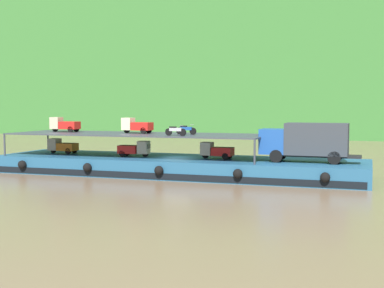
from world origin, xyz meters
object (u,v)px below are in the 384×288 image
(covered_lorry, at_px, (306,141))
(motorcycle_upper_centre, at_px, (186,129))
(mini_truck_lower_aft, at_px, (135,149))
(mini_truck_lower_stern, at_px, (62,146))
(cargo_barge, at_px, (176,166))
(motorcycle_upper_port, at_px, (175,131))
(mini_truck_upper_stern, at_px, (64,125))
(mini_truck_lower_mid, at_px, (216,151))
(mini_truck_upper_mid, at_px, (136,126))

(covered_lorry, relative_size, motorcycle_upper_centre, 4.16)
(mini_truck_lower_aft, bearing_deg, mini_truck_lower_stern, 175.00)
(cargo_barge, height_order, motorcycle_upper_port, motorcycle_upper_port)
(cargo_barge, height_order, covered_lorry, covered_lorry)
(mini_truck_lower_stern, bearing_deg, mini_truck_upper_stern, 87.26)
(cargo_barge, bearing_deg, mini_truck_lower_mid, 1.30)
(mini_truck_lower_mid, xyz_separation_m, mini_truck_upper_mid, (-7.58, 0.51, 2.00))
(mini_truck_lower_aft, xyz_separation_m, mini_truck_upper_mid, (-0.28, 1.02, 2.00))
(covered_lorry, bearing_deg, motorcycle_upper_centre, 178.50)
(mini_truck_lower_mid, distance_m, motorcycle_upper_centre, 3.21)
(mini_truck_upper_stern, bearing_deg, covered_lorry, -2.18)
(mini_truck_upper_stern, relative_size, motorcycle_upper_centre, 1.45)
(cargo_barge, distance_m, mini_truck_upper_mid, 5.33)
(mini_truck_lower_stern, bearing_deg, mini_truck_lower_mid, -0.64)
(cargo_barge, height_order, mini_truck_upper_stern, mini_truck_upper_stern)
(mini_truck_upper_mid, distance_m, motorcycle_upper_centre, 4.92)
(mini_truck_upper_mid, bearing_deg, motorcycle_upper_centre, -6.49)
(mini_truck_lower_aft, distance_m, mini_truck_lower_mid, 7.32)
(mini_truck_lower_aft, height_order, mini_truck_lower_mid, same)
(covered_lorry, bearing_deg, mini_truck_lower_aft, -179.24)
(motorcycle_upper_port, distance_m, motorcycle_upper_centre, 2.07)
(mini_truck_upper_stern, xyz_separation_m, mini_truck_upper_mid, (7.44, -0.04, 0.00))
(mini_truck_upper_mid, bearing_deg, mini_truck_lower_aft, -74.78)
(covered_lorry, bearing_deg, mini_truck_upper_stern, 177.82)
(covered_lorry, height_order, motorcycle_upper_centre, covered_lorry)
(mini_truck_lower_aft, relative_size, mini_truck_upper_stern, 1.01)
(mini_truck_lower_mid, bearing_deg, mini_truck_lower_aft, -176.01)
(cargo_barge, xyz_separation_m, mini_truck_upper_mid, (-4.02, 0.59, 3.44))
(covered_lorry, relative_size, mini_truck_upper_stern, 2.86)
(mini_truck_lower_stern, xyz_separation_m, mini_truck_lower_aft, (7.73, -0.68, 0.00))
(covered_lorry, distance_m, mini_truck_upper_stern, 22.53)
(cargo_barge, height_order, mini_truck_upper_mid, mini_truck_upper_mid)
(cargo_barge, distance_m, mini_truck_lower_mid, 3.84)
(covered_lorry, bearing_deg, cargo_barge, 178.79)
(covered_lorry, relative_size, motorcycle_upper_port, 4.15)
(mini_truck_lower_stern, distance_m, mini_truck_upper_mid, 7.73)
(covered_lorry, bearing_deg, mini_truck_upper_mid, 176.88)
(cargo_barge, xyz_separation_m, mini_truck_lower_stern, (-11.48, 0.25, 1.44))
(mini_truck_upper_mid, bearing_deg, covered_lorry, -3.12)
(covered_lorry, xyz_separation_m, mini_truck_upper_stern, (-22.50, 0.86, 1.00))
(mini_truck_lower_mid, distance_m, mini_truck_upper_stern, 15.16)
(mini_truck_lower_mid, xyz_separation_m, motorcycle_upper_port, (-2.89, -2.11, 1.74))
(covered_lorry, distance_m, mini_truck_lower_stern, 22.54)
(mini_truck_upper_stern, relative_size, mini_truck_upper_mid, 0.99)
(mini_truck_lower_aft, height_order, motorcycle_upper_centre, motorcycle_upper_centre)
(mini_truck_lower_stern, distance_m, mini_truck_upper_stern, 2.04)
(mini_truck_upper_mid, height_order, motorcycle_upper_centre, mini_truck_upper_mid)
(cargo_barge, distance_m, covered_lorry, 11.30)
(mini_truck_lower_stern, relative_size, mini_truck_lower_aft, 0.99)
(mini_truck_lower_mid, distance_m, mini_truck_upper_mid, 7.85)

